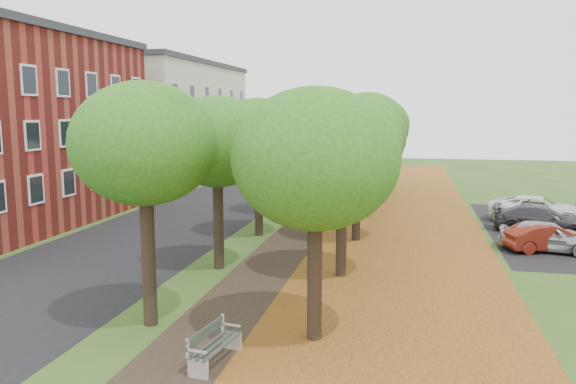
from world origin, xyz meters
The scene contains 12 objects.
ground centered at (0.00, 0.00, 0.00)m, with size 120.00×120.00×0.00m, color #2D4C19.
street_asphalt centered at (-7.50, 15.00, 0.00)m, with size 8.00×70.00×0.01m, color black.
footpath centered at (0.00, 15.00, 0.00)m, with size 3.20×70.00×0.01m, color black.
leaf_verge centered at (5.00, 15.00, 0.01)m, with size 7.50×70.00×0.01m, color #96611B.
tree_row_west centered at (-2.20, 15.00, 5.01)m, with size 4.35×34.35×6.89m.
tree_row_east centered at (2.60, 15.00, 5.01)m, with size 4.35×34.35×6.89m.
building_cream centered at (-17.00, 33.00, 5.21)m, with size 10.30×20.30×10.40m.
bench centered at (0.44, -1.99, 0.46)m, with size 0.85×1.95×0.89m.
car_silver centered at (11.00, 11.60, 0.68)m, with size 1.60×3.99×1.36m, color #A4A4A9.
car_red centered at (11.00, 11.60, 0.62)m, with size 1.31×3.75×1.24m, color maroon.
car_grey centered at (11.63, 15.55, 0.68)m, with size 1.90×4.67×1.36m, color #2F2F34.
car_white centered at (12.03, 18.40, 0.72)m, with size 2.40×5.20×1.44m, color white.
Camera 1 is at (4.98, -14.34, 6.14)m, focal length 35.00 mm.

